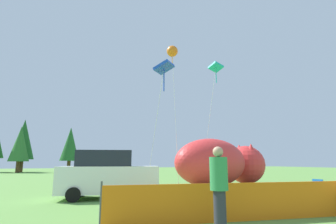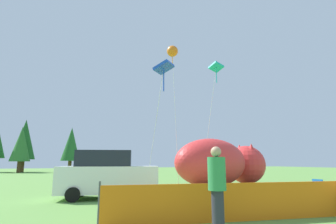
# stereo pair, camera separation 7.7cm
# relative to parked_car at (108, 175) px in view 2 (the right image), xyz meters

# --- Properties ---
(ground_plane) EXTENTS (120.00, 120.00, 0.00)m
(ground_plane) POSITION_rel_parked_car_xyz_m (4.38, -2.94, -0.98)
(ground_plane) COLOR #609342
(parked_car) EXTENTS (4.42, 2.75, 2.01)m
(parked_car) POSITION_rel_parked_car_xyz_m (0.00, 0.00, 0.00)
(parked_car) COLOR white
(parked_car) RESTS_ON ground
(folding_chair) EXTENTS (0.51, 0.51, 0.84)m
(folding_chair) POSITION_rel_parked_car_xyz_m (7.69, -3.80, -0.50)
(folding_chair) COLOR #1959A5
(folding_chair) RESTS_ON ground
(inflatable_cat) EXTENTS (8.08, 4.89, 2.96)m
(inflatable_cat) POSITION_rel_parked_car_xyz_m (7.66, 2.92, 0.39)
(inflatable_cat) COLOR red
(inflatable_cat) RESTS_ON ground
(safety_fence) EXTENTS (8.94, 1.54, 1.08)m
(safety_fence) POSITION_rel_parked_car_xyz_m (3.42, -5.81, -0.49)
(safety_fence) COLOR orange
(safety_fence) RESTS_ON ground
(spectator_in_yellow_shirt) EXTENTS (0.41, 0.41, 1.89)m
(spectator_in_yellow_shirt) POSITION_rel_parked_car_xyz_m (1.41, -6.38, 0.05)
(spectator_in_yellow_shirt) COLOR #2D2D38
(spectator_in_yellow_shirt) RESTS_ON ground
(kite_orange_flower) EXTENTS (0.80, 2.00, 9.78)m
(kite_orange_flower) POSITION_rel_parked_car_xyz_m (5.00, 4.62, 8.34)
(kite_orange_flower) COLOR silver
(kite_orange_flower) RESTS_ON ground
(kite_teal_diamond) EXTENTS (1.91, 1.02, 9.30)m
(kite_teal_diamond) POSITION_rel_parked_car_xyz_m (9.07, 5.33, 7.82)
(kite_teal_diamond) COLOR silver
(kite_teal_diamond) RESTS_ON ground
(kite_blue_box) EXTENTS (1.42, 1.27, 6.69)m
(kite_blue_box) POSITION_rel_parked_car_xyz_m (2.76, 0.57, 5.35)
(kite_blue_box) COLOR silver
(kite_blue_box) RESTS_ON ground
(horizon_tree_east) EXTENTS (2.93, 2.93, 7.00)m
(horizon_tree_east) POSITION_rel_parked_car_xyz_m (-0.55, 33.47, 3.32)
(horizon_tree_east) COLOR brown
(horizon_tree_east) RESTS_ON ground
(horizon_tree_mid) EXTENTS (2.75, 2.75, 6.57)m
(horizon_tree_mid) POSITION_rel_parked_car_xyz_m (-7.37, 31.38, 3.05)
(horizon_tree_mid) COLOR brown
(horizon_tree_mid) RESTS_ON ground
(horizon_tree_northeast) EXTENTS (3.31, 3.31, 7.91)m
(horizon_tree_northeast) POSITION_rel_parked_car_xyz_m (-7.25, 33.54, 3.87)
(horizon_tree_northeast) COLOR brown
(horizon_tree_northeast) RESTS_ON ground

